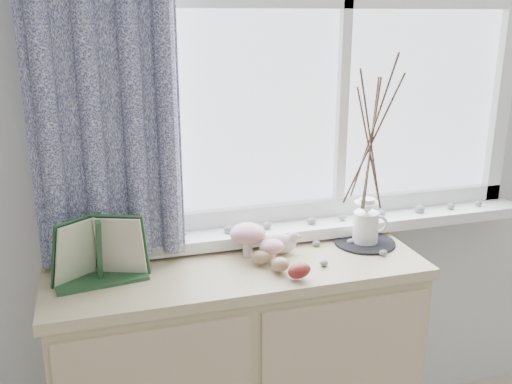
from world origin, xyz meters
TOP-DOWN VIEW (x-y plane):
  - sideboard at (-0.15, 1.75)m, footprint 1.20×0.45m
  - botanical_book at (-0.57, 1.71)m, footprint 0.32×0.17m
  - toadstool_cluster at (-0.08, 1.79)m, footprint 0.16×0.17m
  - wooden_eggs at (-0.04, 1.65)m, footprint 0.14×0.17m
  - songbird_figurine at (0.01, 1.80)m, footprint 0.16×0.12m
  - crocheted_doily at (0.32, 1.79)m, footprint 0.21×0.21m
  - twig_pitcher at (0.32, 1.79)m, footprint 0.28×0.28m
  - sideboard_pebbles at (0.18, 1.76)m, footprint 0.33×0.23m

SIDE VIEW (x-z plane):
  - sideboard at x=-0.15m, z-range 0.00..0.85m
  - crocheted_doily at x=0.32m, z-range 0.85..0.86m
  - sideboard_pebbles at x=0.18m, z-range 0.85..0.87m
  - wooden_eggs at x=-0.04m, z-range 0.84..0.91m
  - songbird_figurine at x=0.01m, z-range 0.85..0.93m
  - toadstool_cluster at x=-0.08m, z-range 0.86..0.97m
  - botanical_book at x=-0.57m, z-range 0.85..1.06m
  - twig_pitcher at x=0.32m, z-range 0.90..1.56m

